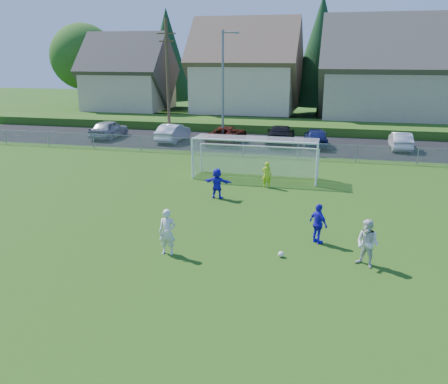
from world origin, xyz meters
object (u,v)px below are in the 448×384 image
(car_c, at_px, (227,135))
(player_blue_a, at_px, (318,224))
(player_white_b, at_px, (367,244))
(car_f, at_px, (401,141))
(soccer_ball, at_px, (281,254))
(player_white_a, at_px, (167,232))
(car_b, at_px, (173,133))
(goalkeeper, at_px, (267,175))
(player_blue_b, at_px, (217,183))
(soccer_goal, at_px, (256,151))
(car_d, at_px, (280,135))
(car_e, at_px, (316,137))
(car_a, at_px, (109,129))

(car_c, bearing_deg, player_blue_a, 117.19)
(player_white_b, xyz_separation_m, car_f, (3.49, 22.72, -0.19))
(soccer_ball, relative_size, player_white_a, 0.13)
(player_white_a, xyz_separation_m, car_b, (-7.80, 22.49, -0.12))
(player_white_b, distance_m, car_c, 24.34)
(soccer_ball, bearing_deg, goalkeeper, 102.05)
(player_blue_b, bearing_deg, goalkeeper, -124.01)
(player_white_b, bearing_deg, soccer_ball, -148.87)
(car_c, bearing_deg, soccer_goal, 116.40)
(car_f, bearing_deg, car_d, -0.08)
(car_b, height_order, car_c, car_b)
(player_blue_a, relative_size, car_f, 0.39)
(player_white_a, bearing_deg, player_white_b, 2.06)
(player_white_a, distance_m, car_d, 23.28)
(car_d, bearing_deg, player_white_a, 82.67)
(soccer_ball, relative_size, goalkeeper, 0.15)
(player_blue_b, distance_m, goalkeeper, 3.43)
(car_d, distance_m, car_f, 9.40)
(car_c, xyz_separation_m, soccer_goal, (4.35, -10.74, 0.91))
(player_white_b, bearing_deg, car_f, 113.88)
(car_b, height_order, car_e, car_e)
(soccer_ball, xyz_separation_m, player_white_a, (-4.17, -0.72, 0.76))
(car_e, bearing_deg, player_white_a, 73.30)
(soccer_ball, height_order, car_f, car_f)
(soccer_ball, height_order, goalkeeper, goalkeeper)
(car_c, bearing_deg, goalkeeper, 117.11)
(car_c, bearing_deg, car_b, 6.76)
(car_d, distance_m, car_e, 2.92)
(player_blue_b, bearing_deg, car_d, -89.16)
(car_f, bearing_deg, player_white_a, 64.65)
(player_white_a, bearing_deg, car_c, 94.85)
(car_b, distance_m, car_f, 18.50)
(car_e, height_order, car_f, car_e)
(player_white_a, xyz_separation_m, player_white_b, (7.18, 0.64, -0.01))
(car_b, xyz_separation_m, car_c, (4.67, 0.20, -0.03))
(soccer_ball, relative_size, car_d, 0.04)
(soccer_goal, bearing_deg, player_blue_b, -104.87)
(car_b, bearing_deg, car_a, -0.19)
(goalkeeper, bearing_deg, player_blue_a, 110.64)
(player_white_b, xyz_separation_m, car_b, (-14.98, 21.85, -0.12))
(player_white_a, bearing_deg, player_blue_b, 86.95)
(soccer_ball, distance_m, goalkeeper, 9.54)
(car_d, bearing_deg, car_a, -2.37)
(car_c, relative_size, car_d, 0.94)
(player_blue_a, relative_size, player_blue_b, 1.02)
(player_white_b, height_order, car_a, player_white_b)
(car_c, bearing_deg, car_e, -173.46)
(car_d, relative_size, car_f, 1.32)
(player_white_b, xyz_separation_m, soccer_goal, (-5.96, 11.31, 0.76))
(car_b, height_order, car_d, car_d)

